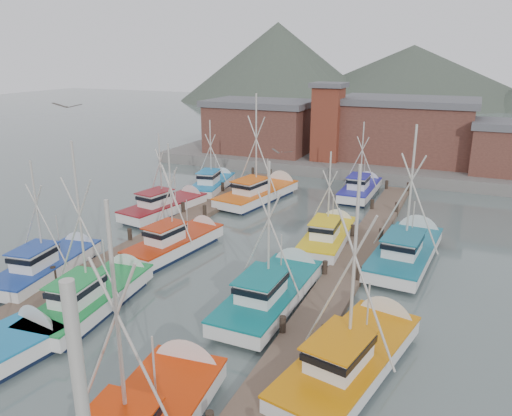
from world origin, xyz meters
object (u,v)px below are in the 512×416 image
at_px(boat_8, 180,241).
at_px(boat_12, 261,192).
at_px(boat_4, 97,295).
at_px(lookout_tower, 328,121).

relative_size(boat_8, boat_12, 0.81).
xyz_separation_m(boat_8, boat_12, (0.20, 13.54, 0.01)).
relative_size(boat_4, boat_8, 1.14).
distance_m(boat_8, boat_12, 13.54).
bearing_deg(lookout_tower, boat_8, -94.75).
distance_m(lookout_tower, boat_8, 28.01).
xyz_separation_m(lookout_tower, boat_8, (-2.29, -27.49, -4.87)).
height_order(boat_4, boat_12, boat_12).
distance_m(lookout_tower, boat_12, 14.92).
bearing_deg(boat_12, lookout_tower, 91.15).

